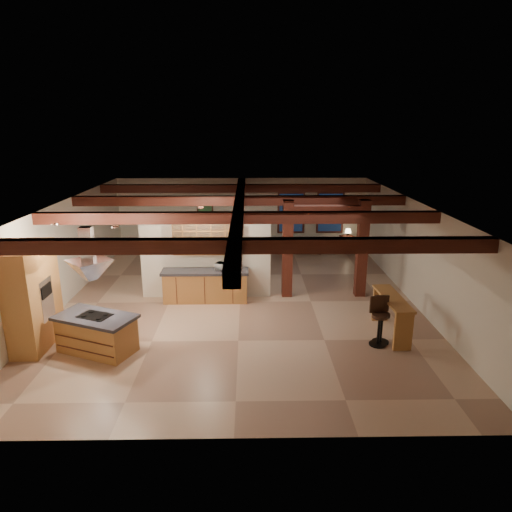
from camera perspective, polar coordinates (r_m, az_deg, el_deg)
The scene contains 22 objects.
ground at distance 13.36m, azimuth -2.01°, elevation -5.75°, with size 12.00×12.00×0.00m, color tan.
room_walls at distance 12.80m, azimuth -2.09°, elevation 1.67°, with size 12.00×12.00×12.00m.
ceiling_beams at distance 12.59m, azimuth -2.13°, elevation 5.99°, with size 10.00×12.00×0.28m.
timber_posts at distance 13.47m, azimuth 8.65°, elevation 2.16°, with size 2.50×0.30×2.90m.
partition_wall at distance 13.52m, azimuth -6.26°, elevation -0.62°, with size 3.80×0.18×2.20m, color beige.
pantry_cabinet at distance 11.59m, azimuth -26.12°, elevation -4.62°, with size 0.67×1.60×2.40m.
back_counter at distance 13.35m, azimuth -6.33°, elevation -3.67°, with size 2.50×0.66×0.94m.
upper_display_cabinet at distance 13.14m, azimuth -6.43°, elevation 2.27°, with size 1.80×0.36×0.95m.
range_hood at distance 10.56m, azimuth -19.96°, elevation -2.49°, with size 1.10×1.10×1.40m.
back_windows at distance 18.82m, azimuth 6.84°, elevation 5.41°, with size 2.70×0.07×1.70m.
framed_art at distance 18.70m, azimuth -6.39°, elevation 5.98°, with size 0.65×0.05×0.85m.
recessed_cans at distance 11.02m, azimuth -15.66°, elevation 4.51°, with size 3.16×2.46×0.03m.
kitchen_island at distance 11.04m, azimuth -19.29°, elevation -9.10°, with size 2.00×1.56×0.88m.
dining_table at distance 15.83m, azimuth -3.17°, elevation -0.86°, with size 1.99×1.11×0.70m, color #411F10.
sofa at distance 18.61m, azimuth 5.36°, elevation 1.48°, with size 1.92×0.75×0.56m, color black.
microwave at distance 13.12m, azimuth -4.18°, elevation -1.32°, with size 0.39×0.26×0.21m, color silver.
bar_counter at distance 11.63m, azimuth 16.61°, elevation -6.41°, with size 0.51×1.86×0.97m.
side_table at distance 18.91m, azimuth 11.36°, elevation 1.56°, with size 0.49×0.49×0.62m, color #3A130E.
table_lamp at distance 18.79m, azimuth 11.44°, elevation 3.09°, with size 0.25×0.25×0.30m.
bar_stool_a at distance 11.19m, azimuth 15.43°, elevation -7.66°, with size 0.39×0.39×1.13m.
bar_stool_b at distance 11.05m, azimuth 15.05°, elevation -7.85°, with size 0.42×0.44×1.16m.
dining_chairs at distance 15.77m, azimuth -3.18°, elevation -0.09°, with size 1.97×1.97×1.12m.
Camera 1 is at (0.25, -12.38, 4.99)m, focal length 32.00 mm.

